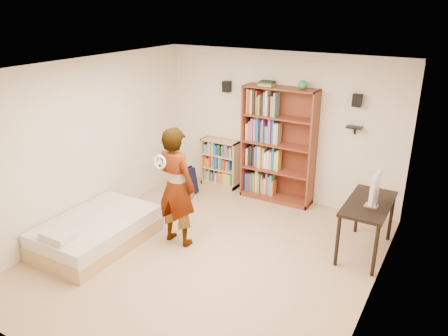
# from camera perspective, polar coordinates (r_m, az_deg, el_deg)

# --- Properties ---
(ground) EXTENTS (4.50, 5.00, 0.01)m
(ground) POSITION_cam_1_polar(r_m,az_deg,el_deg) (6.51, -2.13, -11.43)
(ground) COLOR tan
(ground) RESTS_ON ground
(room_shell) EXTENTS (4.52, 5.02, 2.71)m
(room_shell) POSITION_cam_1_polar(r_m,az_deg,el_deg) (5.76, -2.36, 3.52)
(room_shell) COLOR white
(room_shell) RESTS_ON ground
(crown_molding) EXTENTS (4.50, 5.00, 0.06)m
(crown_molding) POSITION_cam_1_polar(r_m,az_deg,el_deg) (5.55, -2.50, 12.49)
(crown_molding) COLOR silver
(crown_molding) RESTS_ON room_shell
(speaker_left) EXTENTS (0.14, 0.12, 0.20)m
(speaker_left) POSITION_cam_1_polar(r_m,az_deg,el_deg) (8.23, 0.36, 10.60)
(speaker_left) COLOR black
(speaker_left) RESTS_ON room_shell
(speaker_right) EXTENTS (0.14, 0.12, 0.20)m
(speaker_right) POSITION_cam_1_polar(r_m,az_deg,el_deg) (7.37, 17.00, 8.45)
(speaker_right) COLOR black
(speaker_right) RESTS_ON room_shell
(wall_shelf) EXTENTS (0.25, 0.16, 0.02)m
(wall_shelf) POSITION_cam_1_polar(r_m,az_deg,el_deg) (7.48, 16.66, 5.10)
(wall_shelf) COLOR black
(wall_shelf) RESTS_ON room_shell
(tall_bookshelf) EXTENTS (1.33, 0.39, 2.11)m
(tall_bookshelf) POSITION_cam_1_polar(r_m,az_deg,el_deg) (7.90, 7.09, 2.89)
(tall_bookshelf) COLOR brown
(tall_bookshelf) RESTS_ON ground
(low_bookshelf) EXTENTS (0.76, 0.28, 0.95)m
(low_bookshelf) POSITION_cam_1_polar(r_m,az_deg,el_deg) (8.66, -0.50, 0.65)
(low_bookshelf) COLOR tan
(low_bookshelf) RESTS_ON ground
(computer_desk) EXTENTS (0.60, 1.19, 0.81)m
(computer_desk) POSITION_cam_1_polar(r_m,az_deg,el_deg) (6.73, 18.02, -7.39)
(computer_desk) COLOR black
(computer_desk) RESTS_ON ground
(imac) EXTENTS (0.15, 0.50, 0.49)m
(imac) POSITION_cam_1_polar(r_m,az_deg,el_deg) (6.34, 18.92, -2.76)
(imac) COLOR silver
(imac) RESTS_ON computer_desk
(daybed) EXTENTS (1.17, 1.80, 0.53)m
(daybed) POSITION_cam_1_polar(r_m,az_deg,el_deg) (6.94, -16.34, -7.60)
(daybed) COLOR white
(daybed) RESTS_ON ground
(person) EXTENTS (0.70, 0.48, 1.83)m
(person) POSITION_cam_1_polar(r_m,az_deg,el_deg) (6.49, -6.29, -2.48)
(person) COLOR black
(person) RESTS_ON ground
(wii_wheel) EXTENTS (0.20, 0.08, 0.21)m
(wii_wheel) POSITION_cam_1_polar(r_m,az_deg,el_deg) (6.05, -8.37, 0.76)
(wii_wheel) COLOR silver
(wii_wheel) RESTS_ON person
(navy_bag) EXTENTS (0.42, 0.33, 0.51)m
(navy_bag) POSITION_cam_1_polar(r_m,az_deg,el_deg) (8.45, -4.78, -1.54)
(navy_bag) COLOR black
(navy_bag) RESTS_ON ground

